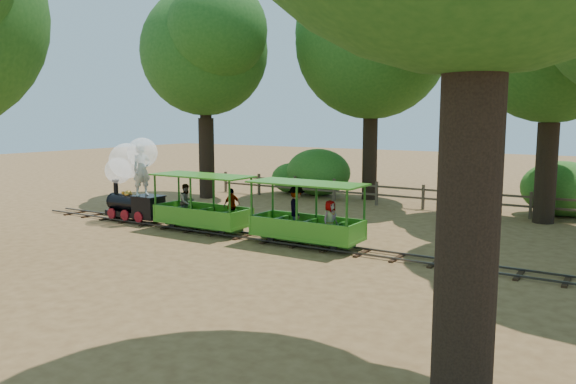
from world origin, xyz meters
The scene contains 13 objects.
ground centered at (0.00, 0.00, 0.00)m, with size 90.00×90.00×0.00m, color #9E7544.
track centered at (0.00, 0.00, 0.07)m, with size 22.00×1.00×0.10m.
locomotive centered at (-6.94, 0.06, 1.72)m, with size 2.64×1.24×3.04m.
carriage_front centered at (-3.63, 0.01, 0.75)m, with size 3.37×1.37×1.75m.
carriage_rear centered at (0.18, 0.05, 0.80)m, with size 3.37×1.41×1.75m.
oak_nw centered at (-8.53, 6.08, 6.82)m, with size 7.04×6.20×9.36m.
oak_nc centered at (-2.03, 9.59, 7.25)m, with size 8.35×7.34×10.25m.
oak_ne centered at (5.47, 7.58, 6.64)m, with size 7.22×6.36×9.25m.
fence centered at (0.00, 8.00, 0.58)m, with size 18.10×0.10×1.00m.
shrub_west centered at (-5.95, 9.30, 0.73)m, with size 2.12×1.63×1.47m, color #2D6B1E.
shrub_mid_w centered at (-4.52, 9.30, 1.10)m, with size 3.17×2.44×2.20m, color #2D6B1E.
shrub_mid_e centered at (6.30, 9.30, 0.63)m, with size 1.81×1.39×1.25m, color #2D6B1E.
shrub_east centered at (5.86, 9.30, 1.03)m, with size 2.98×2.29×2.06m, color #2D6B1E.
Camera 1 is at (8.15, -13.68, 3.71)m, focal length 35.00 mm.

